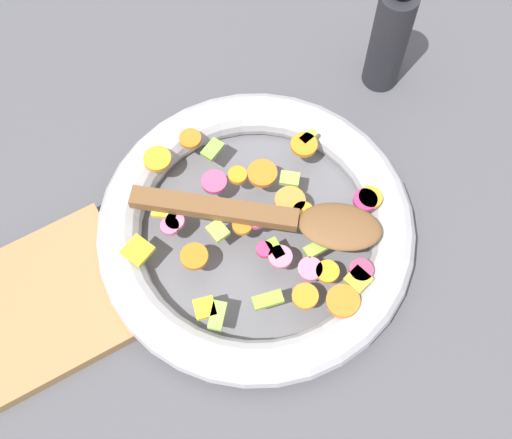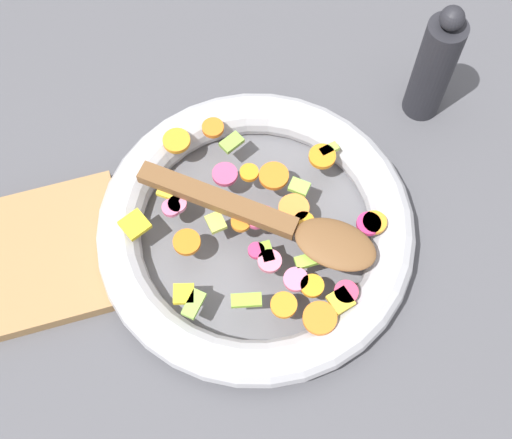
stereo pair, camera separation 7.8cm
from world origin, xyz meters
name	(u,v)px [view 2 (the right image)]	position (x,y,z in m)	size (l,w,h in m)	color
ground_plane	(256,238)	(0.00, 0.00, 0.00)	(4.00, 4.00, 0.00)	#4C4C51
skillet	(256,230)	(0.00, 0.00, 0.02)	(0.36, 0.36, 0.05)	slate
chopped_vegetables	(261,224)	(0.00, -0.01, 0.05)	(0.29, 0.29, 0.01)	orange
wooden_spoon	(282,224)	(0.02, -0.02, 0.06)	(0.24, 0.20, 0.01)	brown
pepper_mill	(434,67)	(0.25, 0.12, 0.08)	(0.05, 0.05, 0.18)	#232328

